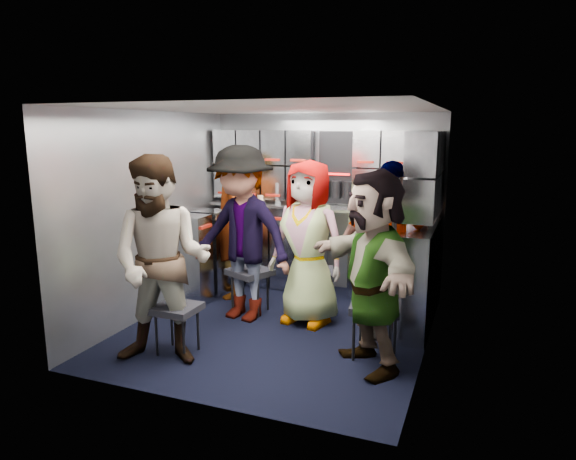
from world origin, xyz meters
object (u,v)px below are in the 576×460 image
(attendant_arc_d, at_px, (387,249))
(jump_seat_center, at_px, (313,275))
(jump_seat_near_left, at_px, (177,311))
(attendant_arc_c, at_px, (308,243))
(jump_seat_mid_left, at_px, (250,274))
(jump_seat_near_right, at_px, (376,309))
(attendant_arc_a, at_px, (162,262))
(jump_seat_mid_right, at_px, (388,287))
(attendant_standing, at_px, (230,227))
(attendant_arc_b, at_px, (242,234))
(attendant_arc_e, at_px, (373,271))

(attendant_arc_d, bearing_deg, jump_seat_center, 137.81)
(jump_seat_near_left, height_order, attendant_arc_c, attendant_arc_c)
(jump_seat_mid_left, xyz_separation_m, attendant_arc_d, (1.43, -0.05, 0.40))
(jump_seat_near_left, height_order, jump_seat_center, jump_seat_center)
(jump_seat_near_left, distance_m, jump_seat_near_right, 1.70)
(jump_seat_mid_left, relative_size, jump_seat_center, 1.01)
(jump_seat_near_right, xyz_separation_m, attendant_arc_c, (-0.80, 0.58, 0.39))
(jump_seat_near_right, bearing_deg, jump_seat_mid_left, 157.09)
(jump_seat_near_right, xyz_separation_m, attendant_arc_d, (-0.02, 0.56, 0.39))
(attendant_arc_a, bearing_deg, jump_seat_mid_right, 26.93)
(jump_seat_center, xyz_separation_m, attendant_arc_a, (-0.81, -1.47, 0.43))
(jump_seat_center, xyz_separation_m, attendant_arc_d, (0.78, -0.20, 0.39))
(attendant_arc_a, bearing_deg, jump_seat_center, 45.59)
(jump_seat_near_right, bearing_deg, attendant_arc_c, 144.13)
(attendant_standing, distance_m, attendant_arc_c, 1.20)
(jump_seat_near_left, xyz_separation_m, jump_seat_center, (0.81, 1.29, 0.05))
(attendant_standing, relative_size, attendant_arc_b, 0.92)
(jump_seat_mid_left, bearing_deg, jump_seat_near_right, -22.91)
(attendant_arc_a, height_order, attendant_arc_c, attendant_arc_a)
(attendant_standing, bearing_deg, jump_seat_center, 42.85)
(jump_seat_center, distance_m, jump_seat_near_right, 1.10)
(jump_seat_center, relative_size, jump_seat_mid_right, 1.13)
(jump_seat_mid_right, relative_size, attendant_arc_d, 0.28)
(jump_seat_mid_right, distance_m, attendant_standing, 1.95)
(attendant_arc_e, bearing_deg, jump_seat_center, -178.62)
(jump_seat_center, bearing_deg, attendant_arc_c, -90.00)
(attendant_arc_a, distance_m, attendant_arc_e, 1.70)
(attendant_arc_a, relative_size, attendant_arc_c, 1.06)
(jump_seat_center, xyz_separation_m, attendant_standing, (-1.10, 0.29, 0.38))
(jump_seat_center, bearing_deg, attendant_standing, 165.28)
(jump_seat_mid_left, bearing_deg, attendant_arc_c, -3.20)
(jump_seat_mid_right, bearing_deg, attendant_standing, 170.69)
(attendant_arc_d, height_order, attendant_arc_e, attendant_arc_d)
(attendant_arc_b, xyz_separation_m, attendant_arc_d, (1.43, 0.13, -0.06))
(jump_seat_mid_right, relative_size, attendant_arc_c, 0.28)
(jump_seat_near_right, bearing_deg, jump_seat_mid_right, 91.85)
(attendant_arc_a, xyz_separation_m, attendant_arc_b, (0.16, 1.14, 0.02))
(jump_seat_mid_right, height_order, attendant_arc_b, attendant_arc_b)
(attendant_standing, bearing_deg, attendant_arc_d, 43.02)
(jump_seat_mid_left, bearing_deg, attendant_arc_b, -90.00)
(jump_seat_near_right, height_order, attendant_arc_e, attendant_arc_e)
(jump_seat_mid_left, height_order, attendant_standing, attendant_standing)
(jump_seat_near_left, xyz_separation_m, jump_seat_near_right, (1.61, 0.53, 0.05))
(jump_seat_center, relative_size, attendant_arc_c, 0.32)
(attendant_standing, relative_size, attendant_arc_c, 1.00)
(jump_seat_mid_right, bearing_deg, jump_seat_mid_left, -175.01)
(attendant_arc_a, bearing_deg, jump_seat_near_right, 8.27)
(jump_seat_mid_right, relative_size, attendant_arc_b, 0.26)
(jump_seat_near_left, xyz_separation_m, attendant_arc_a, (-0.00, -0.18, 0.48))
(jump_seat_mid_left, xyz_separation_m, attendant_standing, (-0.45, 0.43, 0.39))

